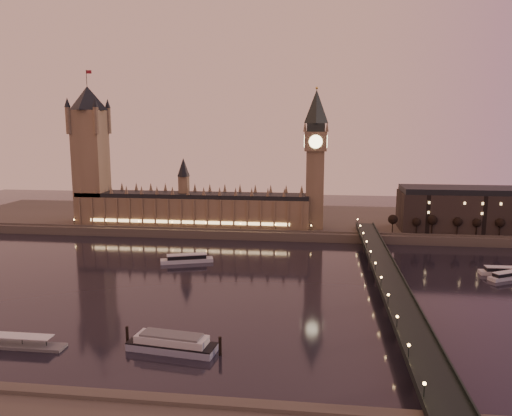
{
  "coord_description": "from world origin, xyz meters",
  "views": [
    {
      "loc": [
        56.47,
        -249.39,
        82.49
      ],
      "look_at": [
        20.69,
        35.0,
        34.92
      ],
      "focal_mm": 35.0,
      "sensor_mm": 36.0,
      "label": 1
    }
  ],
  "objects_px": {
    "cruise_boat_b": "(503,271)",
    "moored_barge": "(172,343)",
    "cruise_boat_a": "(187,259)",
    "pontoon_pier": "(12,344)"
  },
  "relations": [
    {
      "from": "moored_barge",
      "to": "cruise_boat_a",
      "type": "bearing_deg",
      "value": 109.82
    },
    {
      "from": "moored_barge",
      "to": "cruise_boat_b",
      "type": "bearing_deg",
      "value": 44.05
    },
    {
      "from": "cruise_boat_a",
      "to": "cruise_boat_b",
      "type": "xyz_separation_m",
      "value": [
        182.03,
        -2.73,
        -0.2
      ]
    },
    {
      "from": "cruise_boat_b",
      "to": "moored_barge",
      "type": "relative_size",
      "value": 0.66
    },
    {
      "from": "cruise_boat_a",
      "to": "moored_barge",
      "type": "relative_size",
      "value": 0.84
    },
    {
      "from": "cruise_boat_b",
      "to": "pontoon_pier",
      "type": "height_order",
      "value": "pontoon_pier"
    },
    {
      "from": "moored_barge",
      "to": "pontoon_pier",
      "type": "bearing_deg",
      "value": -168.78
    },
    {
      "from": "cruise_boat_b",
      "to": "moored_barge",
      "type": "height_order",
      "value": "moored_barge"
    },
    {
      "from": "cruise_boat_a",
      "to": "cruise_boat_b",
      "type": "distance_m",
      "value": 182.05
    },
    {
      "from": "cruise_boat_a",
      "to": "pontoon_pier",
      "type": "relative_size",
      "value": 0.79
    }
  ]
}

